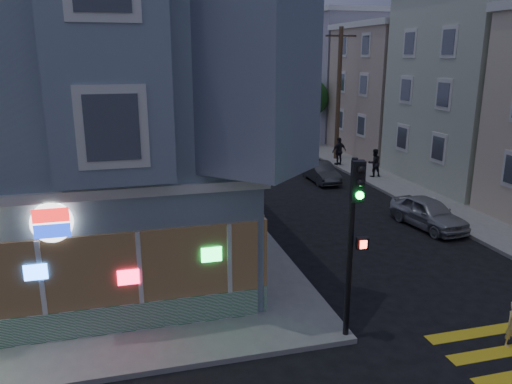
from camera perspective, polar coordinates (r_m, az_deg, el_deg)
name	(u,v)px	position (r m, az deg, el deg)	size (l,w,h in m)	color
sidewalk_ne	(476,154)	(41.20, 23.86, 3.97)	(24.00, 42.00, 0.15)	gray
corner_building	(22,99)	(19.85, -25.22, 9.61)	(14.60, 14.60, 11.40)	slate
row_house_c	(426,92)	(40.19, 18.81, 10.81)	(12.00, 8.60, 9.00)	tan
row_house_d	(370,76)	(47.91, 12.89, 12.75)	(12.00, 8.60, 10.50)	#A19BAB
utility_pole	(339,92)	(35.69, 9.42, 11.16)	(2.20, 0.30, 9.00)	#4C3826
street_tree_near	(310,98)	(41.36, 6.20, 10.64)	(3.00, 3.00, 5.30)	#4C3826
street_tree_far	(280,91)	(48.90, 2.80, 11.44)	(3.00, 3.00, 5.30)	#4C3826
pedestrian_a	(374,163)	(31.11, 13.35, 3.26)	(0.82, 0.64, 1.69)	black
pedestrian_b	(339,151)	(34.01, 9.48, 4.63)	(1.09, 0.45, 1.85)	#27242C
parked_car_a	(428,213)	(23.04, 19.09, -2.27)	(1.57, 3.90, 1.33)	#A7AAAF
parked_car_b	(321,172)	(29.89, 7.46, 2.25)	(1.24, 3.55, 1.17)	#37393C
parked_car_c	(293,155)	(34.63, 4.23, 4.26)	(1.81, 4.46, 1.30)	#5C1D15
parked_car_d	(289,141)	(39.92, 3.76, 5.82)	(2.27, 4.92, 1.37)	gray
traffic_signal	(355,220)	(12.58, 11.20, -3.19)	(0.59, 0.54, 4.78)	black
fire_hydrant	(433,204)	(24.97, 19.53, -1.28)	(0.43, 0.25, 0.74)	silver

